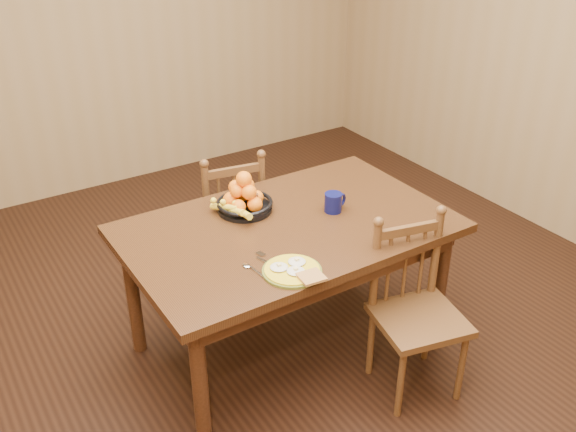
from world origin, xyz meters
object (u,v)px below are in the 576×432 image
fruit_bowl (243,199)px  chair_near (416,312)px  chair_far (229,220)px  coffee_mug (334,202)px  dining_table (288,240)px  breakfast_plate (293,270)px

fruit_bowl → chair_near: bearing=-59.6°
chair_far → coffee_mug: chair_far is taller
dining_table → fruit_bowl: bearing=114.7°
breakfast_plate → fruit_bowl: 0.62m
dining_table → chair_near: (0.36, -0.57, -0.23)m
dining_table → chair_near: size_ratio=1.81×
breakfast_plate → coffee_mug: bearing=36.9°
breakfast_plate → chair_near: bearing=-19.3°
breakfast_plate → coffee_mug: 0.61m
fruit_bowl → dining_table: bearing=-65.3°
chair_near → fruit_bowl: bearing=133.2°
chair_near → coffee_mug: (-0.09, 0.57, 0.37)m
chair_far → coffee_mug: (0.25, -0.71, 0.37)m
fruit_bowl → chair_far: bearing=72.9°
chair_far → chair_near: size_ratio=1.01×
coffee_mug → fruit_bowl: (-0.39, 0.25, 0.02)m
chair_far → breakfast_plate: chair_far is taller
coffee_mug → fruit_bowl: size_ratio=0.41×
dining_table → chair_far: size_ratio=1.79×
breakfast_plate → coffee_mug: size_ratio=2.18×
chair_far → breakfast_plate: (-0.24, -1.07, 0.33)m
dining_table → fruit_bowl: (-0.11, 0.25, 0.15)m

